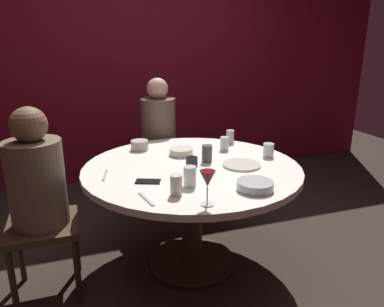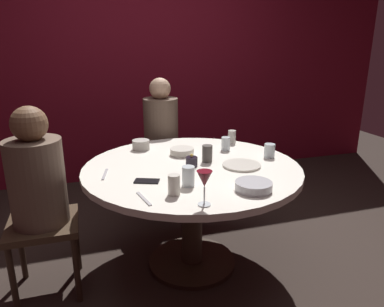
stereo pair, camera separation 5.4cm
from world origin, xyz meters
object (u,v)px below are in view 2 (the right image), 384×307
Objects in this scene: candle_holder at (192,162)px; cup_near_candle at (226,144)px; cup_by_right_diner at (207,154)px; dinner_plate at (242,165)px; bowl_small_white at (183,152)px; seated_diner_left at (37,183)px; bowl_salad_center at (141,145)px; seated_diner_back at (161,132)px; bowl_serving_large at (254,186)px; cup_far_edge at (174,185)px; cell_phone at (147,181)px; cup_by_left_diner at (269,151)px; cup_beside_wine at (232,137)px; dining_table at (192,186)px; cup_center_front at (188,176)px; wine_glass at (204,180)px.

candle_holder is 0.86× the size of cup_near_candle.
candle_holder is 0.14m from cup_by_right_diner.
dinner_plate is 0.46m from bowl_small_white.
bowl_salad_center is at bearing 34.14° from seated_diner_left.
seated_diner_back is 6.04× the size of bowl_serving_large.
bowl_serving_large is 0.43m from cup_far_edge.
bowl_small_white reaches higher than dinner_plate.
dinner_plate is at bearing 119.28° from cell_phone.
cell_phone is 1.48× the size of cup_by_left_diner.
dining_table is at bearing -137.83° from cup_beside_wine.
seated_diner_left is 10.29× the size of cup_center_front.
candle_holder is 0.51m from bowl_serving_large.
cup_by_left_diner is at bearing 23.93° from dinner_plate.
bowl_salad_center is 1.29× the size of cup_near_candle.
cup_by_right_diner is at bearing 69.27° from wine_glass.
dinner_plate is 1.74× the size of cell_phone.
bowl_small_white is at bearing 81.58° from wine_glass.
cup_center_front is at bearing -128.49° from cup_near_candle.
bowl_serving_large is 1.83× the size of cup_far_edge.
cup_beside_wine is at bearing 73.44° from dinner_plate.
wine_glass is 1.39× the size of bowl_salad_center.
seated_diner_left is 11.22× the size of cup_beside_wine.
cup_far_edge is at bearing -130.13° from cup_near_candle.
seated_diner_back reaches higher than dining_table.
cup_far_edge is (-0.52, -0.30, 0.05)m from dinner_plate.
seated_diner_left is at bearing -179.75° from cup_by_left_diner.
candle_holder reaches higher than cell_phone.
cup_near_candle is 1.04× the size of cup_by_left_diner.
bowl_small_white is (-0.29, 0.35, 0.02)m from dinner_plate.
dinner_plate is at bearing 16.17° from seated_diner_back.
candle_holder is 0.44m from cup_near_candle.
cup_by_right_diner reaches higher than dinner_plate.
seated_diner_back is 0.68m from bowl_small_white.
candle_holder is at bearing -0.53° from seated_diner_back.
cell_phone is 0.51m from cup_by_right_diner.
cup_center_front is 1.09× the size of cup_beside_wine.
cup_beside_wine is at bearing 41.65° from seated_diner_back.
seated_diner_back is at bearing 80.41° from cup_far_edge.
bowl_salad_center is at bearing 91.85° from cup_far_edge.
cup_far_edge is at bearing -88.15° from bowl_salad_center.
bowl_small_white is 1.61× the size of cup_beside_wine.
cup_center_front is at bearing -102.58° from bowl_small_white.
cup_by_right_diner reaches higher than cup_near_candle.
cup_by_right_diner is at bearing 2.15° from seated_diner_left.
wine_glass is 0.34m from bowl_serving_large.
bowl_serving_large reaches higher than dining_table.
cup_far_edge is (-0.23, -0.41, 0.20)m from dining_table.
dining_table is 7.00× the size of bowl_serving_large.
bowl_salad_center is (-0.14, 1.04, -0.09)m from wine_glass.
bowl_salad_center is at bearing 134.24° from dinner_plate.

